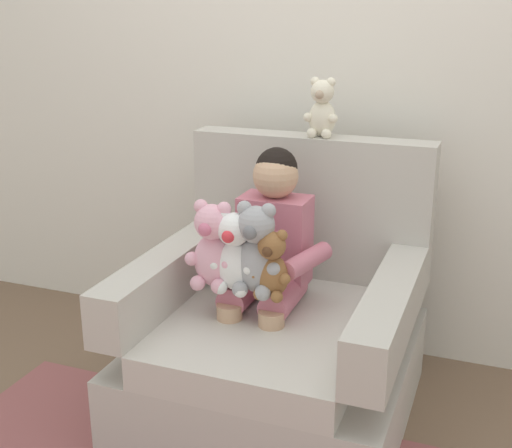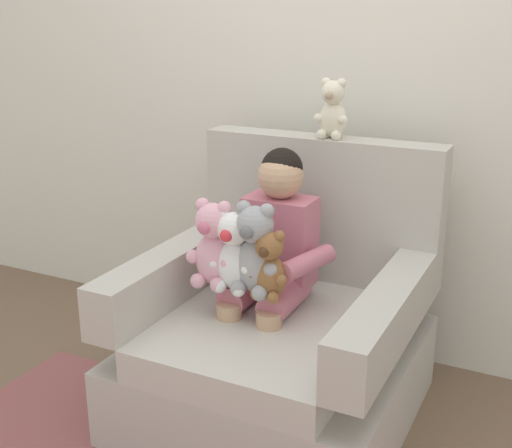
{
  "view_description": "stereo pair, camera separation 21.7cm",
  "coord_description": "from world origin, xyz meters",
  "views": [
    {
      "loc": [
        0.73,
        -2.11,
        1.49
      ],
      "look_at": [
        -0.06,
        -0.05,
        0.77
      ],
      "focal_mm": 46.91,
      "sensor_mm": 36.0,
      "label": 1
    },
    {
      "loc": [
        0.93,
        -2.02,
        1.49
      ],
      "look_at": [
        -0.06,
        -0.05,
        0.77
      ],
      "focal_mm": 46.91,
      "sensor_mm": 36.0,
      "label": 2
    }
  ],
  "objects": [
    {
      "name": "seated_child",
      "position": [
        -0.06,
        0.09,
        0.63
      ],
      "size": [
        0.45,
        0.39,
        0.82
      ],
      "rotation": [
        0.0,
        0.0,
        0.09
      ],
      "color": "#C66B7F",
      "rests_on": "armchair"
    },
    {
      "name": "armchair",
      "position": [
        0.0,
        0.05,
        0.31
      ],
      "size": [
        0.98,
        0.99,
        1.0
      ],
      "color": "#BCB7AD",
      "rests_on": "ground"
    },
    {
      "name": "plush_pink",
      "position": [
        -0.21,
        -0.09,
        0.68
      ],
      "size": [
        0.19,
        0.16,
        0.32
      ],
      "rotation": [
        0.0,
        0.0,
        -0.23
      ],
      "color": "#EAA8BC",
      "rests_on": "armchair"
    },
    {
      "name": "plush_brown",
      "position": [
        0.02,
        -0.1,
        0.65
      ],
      "size": [
        0.15,
        0.12,
        0.25
      ],
      "rotation": [
        0.0,
        0.0,
        0.24
      ],
      "color": "brown",
      "rests_on": "armchair"
    },
    {
      "name": "back_wall",
      "position": [
        0.0,
        0.71,
        1.3
      ],
      "size": [
        6.0,
        0.1,
        2.6
      ],
      "primitive_type": "cube",
      "color": "silver",
      "rests_on": "ground"
    },
    {
      "name": "plush_grey",
      "position": [
        -0.04,
        -0.09,
        0.69
      ],
      "size": [
        0.2,
        0.16,
        0.33
      ],
      "rotation": [
        0.0,
        0.0,
        0.11
      ],
      "color": "#9E9EA3",
      "rests_on": "armchair"
    },
    {
      "name": "throw_pillow",
      "position": [
        -0.23,
        0.19,
        0.52
      ],
      "size": [
        0.28,
        0.16,
        0.26
      ],
      "primitive_type": "ellipsoid",
      "rotation": [
        0.0,
        0.0,
        -0.16
      ],
      "color": "#998C66",
      "rests_on": "armchair"
    },
    {
      "name": "ground_plane",
      "position": [
        0.0,
        0.0,
        0.0
      ],
      "size": [
        8.0,
        8.0,
        0.0
      ],
      "primitive_type": "plane",
      "color": "brown"
    },
    {
      "name": "plush_cream_on_backrest",
      "position": [
        0.04,
        0.42,
        1.11
      ],
      "size": [
        0.14,
        0.11,
        0.23
      ],
      "rotation": [
        0.0,
        0.0,
        0.1
      ],
      "color": "silver",
      "rests_on": "armchair"
    },
    {
      "name": "plush_white",
      "position": [
        -0.12,
        -0.1,
        0.67
      ],
      "size": [
        0.18,
        0.15,
        0.3
      ],
      "rotation": [
        0.0,
        0.0,
        -0.16
      ],
      "color": "white",
      "rests_on": "armchair"
    }
  ]
}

